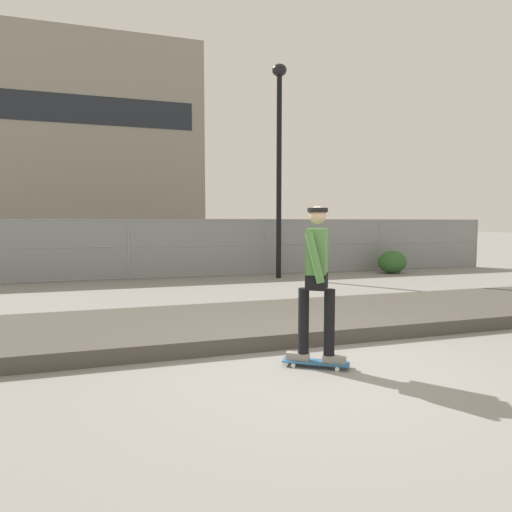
# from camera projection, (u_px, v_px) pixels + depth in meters

# --- Properties ---
(ground_plane) EXTENTS (120.00, 120.00, 0.00)m
(ground_plane) POSITION_uv_depth(u_px,v_px,m) (321.00, 368.00, 5.08)
(ground_plane) COLOR gray
(gravel_berm) EXTENTS (17.53, 2.52, 0.22)m
(gravel_berm) POSITION_uv_depth(u_px,v_px,m) (267.00, 321.00, 7.03)
(gravel_berm) COLOR #4C473F
(gravel_berm) RESTS_ON ground_plane
(skateboard) EXTENTS (0.79, 0.58, 0.07)m
(skateboard) POSITION_uv_depth(u_px,v_px,m) (316.00, 362.00, 5.12)
(skateboard) COLOR #2D608C
(skateboard) RESTS_ON ground_plane
(skater) EXTENTS (0.67, 0.62, 1.87)m
(skater) POSITION_uv_depth(u_px,v_px,m) (317.00, 273.00, 5.03)
(skater) COLOR gray
(skater) RESTS_ON skateboard
(chain_fence) EXTENTS (21.69, 0.06, 1.85)m
(chain_fence) POSITION_uv_depth(u_px,v_px,m) (200.00, 248.00, 13.38)
(chain_fence) COLOR gray
(chain_fence) RESTS_ON ground_plane
(street_lamp) EXTENTS (0.44, 0.44, 6.51)m
(street_lamp) POSITION_uv_depth(u_px,v_px,m) (279.00, 146.00, 12.98)
(street_lamp) COLOR black
(street_lamp) RESTS_ON ground_plane
(parked_car_near) EXTENTS (4.51, 2.18, 1.66)m
(parked_car_near) POSITION_uv_depth(u_px,v_px,m) (105.00, 247.00, 15.88)
(parked_car_near) COLOR #566B4C
(parked_car_near) RESTS_ON ground_plane
(library_building) EXTENTS (30.33, 12.66, 18.79)m
(library_building) POSITION_uv_depth(u_px,v_px,m) (43.00, 145.00, 42.21)
(library_building) COLOR gray
(library_building) RESTS_ON ground_plane
(shrub_left) EXTENTS (1.00, 0.82, 0.77)m
(shrub_left) POSITION_uv_depth(u_px,v_px,m) (392.00, 262.00, 14.52)
(shrub_left) COLOR #2D5B28
(shrub_left) RESTS_ON ground_plane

